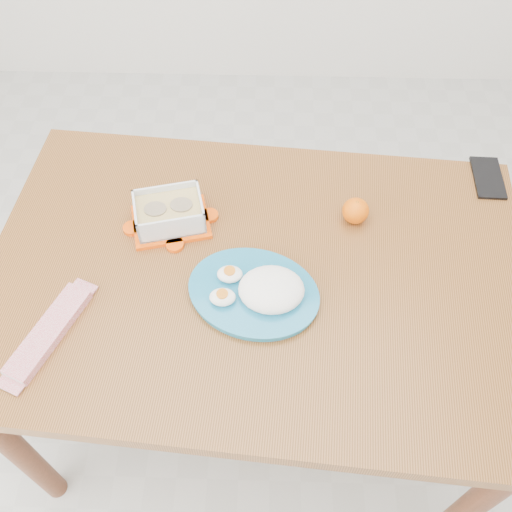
{
  "coord_description": "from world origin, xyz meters",
  "views": [
    {
      "loc": [
        0.07,
        -0.77,
        1.85
      ],
      "look_at": [
        0.05,
        -0.02,
        0.81
      ],
      "focal_mm": 40.0,
      "sensor_mm": 36.0,
      "label": 1
    }
  ],
  "objects_px": {
    "dining_table": "(256,292)",
    "rice_plate": "(259,290)",
    "orange_fruit": "(356,211)",
    "smartphone": "(488,178)",
    "food_container": "(169,213)"
  },
  "relations": [
    {
      "from": "dining_table",
      "to": "smartphone",
      "type": "distance_m",
      "value": 0.69
    },
    {
      "from": "rice_plate",
      "to": "dining_table",
      "type": "bearing_deg",
      "value": 114.2
    },
    {
      "from": "food_container",
      "to": "smartphone",
      "type": "bearing_deg",
      "value": -1.77
    },
    {
      "from": "dining_table",
      "to": "orange_fruit",
      "type": "height_order",
      "value": "orange_fruit"
    },
    {
      "from": "food_container",
      "to": "orange_fruit",
      "type": "height_order",
      "value": "food_container"
    },
    {
      "from": "dining_table",
      "to": "rice_plate",
      "type": "bearing_deg",
      "value": -77.82
    },
    {
      "from": "dining_table",
      "to": "food_container",
      "type": "bearing_deg",
      "value": 151.94
    },
    {
      "from": "smartphone",
      "to": "orange_fruit",
      "type": "bearing_deg",
      "value": -155.47
    },
    {
      "from": "orange_fruit",
      "to": "smartphone",
      "type": "bearing_deg",
      "value": 22.34
    },
    {
      "from": "food_container",
      "to": "orange_fruit",
      "type": "relative_size",
      "value": 3.25
    },
    {
      "from": "orange_fruit",
      "to": "smartphone",
      "type": "height_order",
      "value": "orange_fruit"
    },
    {
      "from": "orange_fruit",
      "to": "rice_plate",
      "type": "xyz_separation_m",
      "value": [
        -0.23,
        -0.23,
        -0.01
      ]
    },
    {
      "from": "dining_table",
      "to": "food_container",
      "type": "distance_m",
      "value": 0.29
    },
    {
      "from": "dining_table",
      "to": "food_container",
      "type": "relative_size",
      "value": 6.29
    },
    {
      "from": "smartphone",
      "to": "food_container",
      "type": "bearing_deg",
      "value": -165.74
    }
  ]
}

